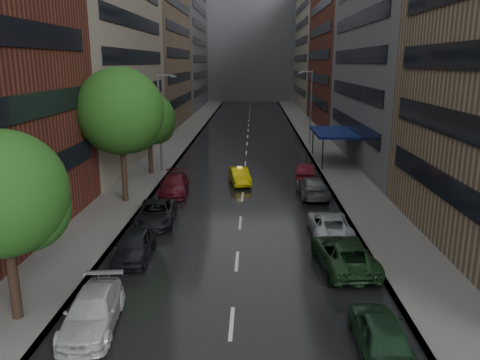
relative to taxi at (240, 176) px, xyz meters
name	(u,v)px	position (x,y,z in m)	size (l,w,h in m)	color
road	(247,139)	(0.34, 23.98, -0.68)	(14.00, 140.00, 0.01)	black
sidewalk_left	(181,138)	(-8.66, 23.98, -0.61)	(4.00, 140.00, 0.15)	gray
sidewalk_right	(314,139)	(9.34, 23.98, -0.61)	(4.00, 140.00, 0.15)	gray
buildings_left	(146,20)	(-14.66, 32.77, 15.30)	(8.00, 108.00, 38.00)	maroon
buildings_right	(355,26)	(15.34, 30.69, 14.35)	(8.05, 109.10, 36.00)	#937A5B
building_far	(251,39)	(0.34, 91.98, 15.31)	(40.00, 14.00, 32.00)	slate
tree_near	(2,194)	(-8.26, -22.04, 4.62)	(4.87, 4.87, 7.76)	#382619
tree_mid	(120,111)	(-8.26, -5.74, 6.04)	(6.16, 6.16, 9.82)	#382619
tree_far	(149,119)	(-8.26, 3.08, 4.48)	(4.74, 4.74, 7.56)	#382619
taxi	(240,176)	(0.00, 0.00, 0.00)	(1.45, 4.16, 1.37)	yellow
parked_cars_left	(150,222)	(-5.06, -12.06, 0.04)	(2.72, 24.27, 1.50)	silver
parked_cars_right	(328,221)	(5.74, -11.57, 0.05)	(2.98, 29.77, 1.53)	#193720
street_lamp_left	(161,121)	(-7.38, 3.98, 4.20)	(1.74, 0.22, 9.00)	gray
street_lamp_right	(310,106)	(8.06, 18.98, 4.20)	(1.74, 0.22, 9.00)	gray
awning	(334,132)	(9.32, 8.98, 2.45)	(4.00, 8.00, 3.12)	navy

